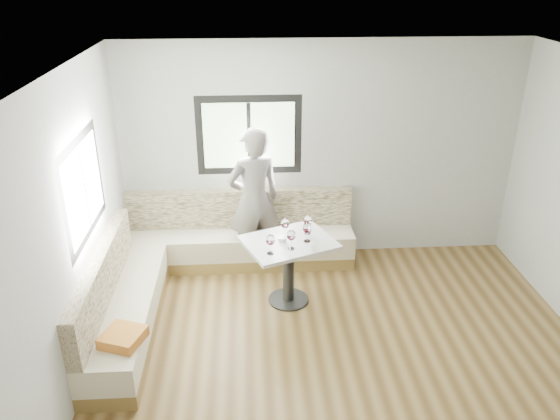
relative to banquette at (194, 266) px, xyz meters
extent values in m
cube|color=brown|center=(1.59, -1.63, -0.33)|extent=(5.00, 5.00, 0.01)
cube|color=white|center=(1.59, -1.63, 2.47)|extent=(5.00, 5.00, 0.01)
cube|color=#B7B7B2|center=(1.59, 0.87, 1.07)|extent=(5.00, 0.01, 2.80)
cube|color=#B7B7B2|center=(-0.91, -1.63, 1.07)|extent=(0.01, 5.00, 2.80)
cube|color=black|center=(0.69, 0.86, 1.32)|extent=(1.30, 0.02, 1.00)
cube|color=black|center=(-0.90, -0.73, 1.32)|extent=(0.02, 1.30, 1.00)
cube|color=olive|center=(0.54, 0.60, -0.25)|extent=(2.90, 0.55, 0.16)
cube|color=beige|center=(0.54, 0.60, -0.03)|extent=(2.90, 0.55, 0.29)
cube|color=beige|center=(0.54, 0.80, 0.37)|extent=(2.90, 0.14, 0.50)
cube|color=olive|center=(-0.64, -0.80, -0.25)|extent=(0.55, 2.25, 0.16)
cube|color=beige|center=(-0.64, -0.80, -0.03)|extent=(0.55, 2.25, 0.29)
cube|color=beige|center=(-0.84, -0.80, 0.37)|extent=(0.14, 2.25, 0.50)
cube|color=#BC642A|center=(-0.51, -1.53, 0.17)|extent=(0.44, 0.44, 0.10)
cylinder|color=black|center=(1.09, -0.30, -0.32)|extent=(0.47, 0.47, 0.02)
cylinder|color=black|center=(1.09, -0.30, 0.04)|extent=(0.13, 0.13, 0.74)
cube|color=silver|center=(1.09, -0.30, 0.43)|extent=(1.16, 1.05, 0.04)
imported|color=slate|center=(0.73, 0.54, 0.59)|extent=(0.78, 0.65, 1.85)
cylinder|color=white|center=(1.02, -0.28, 0.47)|extent=(0.09, 0.09, 0.04)
sphere|color=black|center=(1.04, -0.27, 0.48)|extent=(0.02, 0.02, 0.02)
sphere|color=black|center=(1.01, -0.27, 0.48)|extent=(0.02, 0.02, 0.02)
sphere|color=black|center=(1.02, -0.29, 0.48)|extent=(0.02, 0.02, 0.02)
cylinder|color=white|center=(0.88, -0.57, 0.46)|extent=(0.07, 0.07, 0.01)
cylinder|color=white|center=(0.88, -0.57, 0.51)|extent=(0.01, 0.01, 0.10)
ellipsoid|color=white|center=(0.88, -0.57, 0.62)|extent=(0.10, 0.10, 0.12)
cylinder|color=#3E0410|center=(0.88, -0.57, 0.59)|extent=(0.07, 0.07, 0.03)
cylinder|color=white|center=(1.10, -0.48, 0.46)|extent=(0.07, 0.07, 0.01)
cylinder|color=white|center=(1.10, -0.48, 0.51)|extent=(0.01, 0.01, 0.10)
ellipsoid|color=white|center=(1.10, -0.48, 0.62)|extent=(0.10, 0.10, 0.12)
cylinder|color=#3E0410|center=(1.10, -0.48, 0.59)|extent=(0.07, 0.07, 0.03)
cylinder|color=white|center=(1.29, -0.32, 0.46)|extent=(0.07, 0.07, 0.01)
cylinder|color=white|center=(1.29, -0.32, 0.51)|extent=(0.01, 0.01, 0.10)
ellipsoid|color=white|center=(1.29, -0.32, 0.62)|extent=(0.10, 0.10, 0.12)
cylinder|color=#3E0410|center=(1.29, -0.32, 0.59)|extent=(0.07, 0.07, 0.03)
cylinder|color=white|center=(1.06, -0.18, 0.46)|extent=(0.07, 0.07, 0.01)
cylinder|color=white|center=(1.06, -0.18, 0.51)|extent=(0.01, 0.01, 0.10)
ellipsoid|color=white|center=(1.06, -0.18, 0.62)|extent=(0.10, 0.10, 0.12)
cylinder|color=#3E0410|center=(1.06, -0.18, 0.59)|extent=(0.07, 0.07, 0.03)
cylinder|color=white|center=(1.32, -0.12, 0.46)|extent=(0.07, 0.07, 0.01)
cylinder|color=white|center=(1.32, -0.12, 0.51)|extent=(0.01, 0.01, 0.10)
ellipsoid|color=white|center=(1.32, -0.12, 0.62)|extent=(0.10, 0.10, 0.12)
cylinder|color=#3E0410|center=(1.32, -0.12, 0.59)|extent=(0.07, 0.07, 0.03)
camera|label=1|loc=(0.66, -5.62, 3.29)|focal=35.00mm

